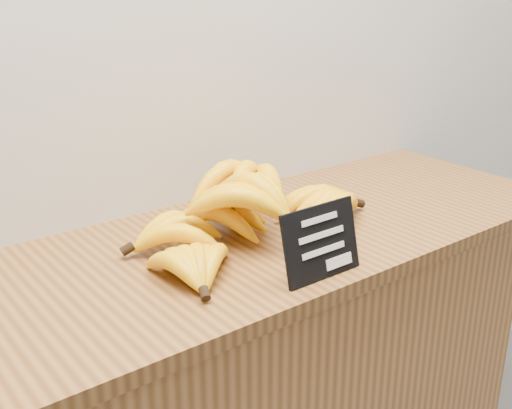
% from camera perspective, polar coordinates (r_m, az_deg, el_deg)
% --- Properties ---
extents(counter_top, '(1.55, 0.54, 0.03)m').
position_cam_1_polar(counter_top, '(1.30, -1.34, -3.72)').
color(counter_top, brown).
rests_on(counter_top, counter).
extents(chalkboard_sign, '(0.16, 0.04, 0.13)m').
position_cam_1_polar(chalkboard_sign, '(1.13, 5.82, -3.34)').
color(chalkboard_sign, black).
rests_on(chalkboard_sign, counter_top).
extents(banana_pile, '(0.59, 0.37, 0.13)m').
position_cam_1_polar(banana_pile, '(1.28, -1.51, -0.52)').
color(banana_pile, yellow).
rests_on(banana_pile, counter_top).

